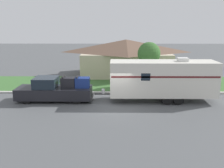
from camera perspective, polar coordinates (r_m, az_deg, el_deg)
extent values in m
plane|color=#515456|center=(18.97, 0.79, -5.21)|extent=(120.00, 120.00, 0.00)
cube|color=beige|center=(22.53, 0.76, -1.95)|extent=(80.00, 0.30, 0.14)
cube|color=#3D6B33|center=(26.07, 0.75, 0.10)|extent=(80.00, 7.00, 0.03)
cube|color=beige|center=(30.71, 3.20, 4.73)|extent=(10.45, 6.41, 2.73)
pyramid|color=brown|center=(30.45, 3.25, 8.69)|extent=(11.29, 6.92, 1.53)
cube|color=#4C3828|center=(27.64, 3.47, 3.06)|extent=(1.00, 0.06, 2.10)
cylinder|color=black|center=(20.66, -19.02, -3.17)|extent=(0.84, 0.28, 0.84)
cylinder|color=black|center=(22.24, -17.56, -1.88)|extent=(0.84, 0.28, 0.84)
cylinder|color=black|center=(19.69, -8.09, -3.35)|extent=(0.84, 0.28, 0.84)
cylinder|color=black|center=(21.34, -7.41, -1.99)|extent=(0.84, 0.28, 0.84)
cube|color=black|center=(21.14, -16.35, -1.87)|extent=(3.45, 2.09, 0.89)
cube|color=#19232D|center=(20.76, -14.87, 0.38)|extent=(1.80, 1.93, 0.81)
cube|color=black|center=(20.47, -8.29, -1.95)|extent=(2.54, 2.09, 0.89)
cube|color=#333333|center=(20.40, -4.56, -2.85)|extent=(0.12, 1.88, 0.20)
cube|color=black|center=(20.36, -9.93, 0.36)|extent=(1.15, 0.88, 0.80)
cube|color=black|center=(20.32, -11.01, 1.67)|extent=(0.10, 0.97, 0.08)
cube|color=navy|center=(20.18, -6.81, 0.35)|extent=(1.15, 0.88, 0.80)
cube|color=black|center=(20.13, -7.88, 1.68)|extent=(0.10, 0.97, 0.08)
cylinder|color=black|center=(19.76, 12.51, -3.56)|extent=(0.79, 0.22, 0.79)
cylinder|color=black|center=(21.66, 11.44, -1.98)|extent=(0.79, 0.22, 0.79)
cylinder|color=black|center=(19.96, 14.95, -3.54)|extent=(0.79, 0.22, 0.79)
cylinder|color=black|center=(21.84, 13.68, -1.97)|extent=(0.79, 0.22, 0.79)
cube|color=silver|center=(20.30, 11.51, 1.30)|extent=(8.36, 2.30, 2.74)
cube|color=#5B1E1E|center=(19.12, 12.19, 1.55)|extent=(8.19, 0.01, 0.14)
cube|color=#383838|center=(20.28, -2.21, -2.29)|extent=(1.30, 0.12, 0.10)
cylinder|color=silver|center=(20.21, -2.03, -1.66)|extent=(0.28, 0.28, 0.36)
cube|color=silver|center=(20.37, 15.88, 5.41)|extent=(0.80, 0.68, 0.28)
cube|color=#19232D|center=(18.87, 7.71, 1.58)|extent=(0.70, 0.01, 0.56)
cylinder|color=brown|center=(23.11, 4.94, -0.41)|extent=(0.09, 0.09, 1.06)
cube|color=silver|center=(22.96, 4.98, 1.14)|extent=(0.48, 0.20, 0.22)
cylinder|color=brown|center=(25.04, 8.28, 2.23)|extent=(0.24, 0.24, 2.45)
sphere|color=#38662D|center=(24.72, 8.44, 6.91)|extent=(2.23, 2.23, 2.23)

